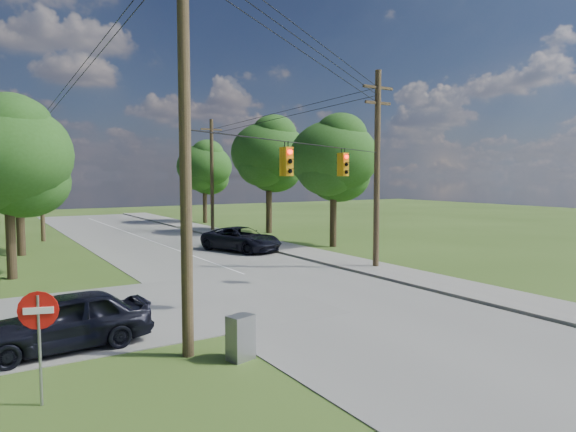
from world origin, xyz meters
TOP-DOWN VIEW (x-y plane):
  - ground at (0.00, 0.00)m, footprint 140.00×140.00m
  - main_road at (2.00, 5.00)m, footprint 10.00×100.00m
  - sidewalk_east at (8.70, 5.00)m, footprint 2.60×100.00m
  - pole_sw at (-4.60, 0.40)m, footprint 2.00×0.32m
  - pole_ne at (8.90, 8.00)m, footprint 2.00×0.32m
  - pole_north_e at (8.90, 30.00)m, footprint 2.00×0.32m
  - pole_north_w at (-5.00, 30.00)m, footprint 2.00×0.32m
  - power_lines at (1.50, 11.54)m, footprint 13.93×29.62m
  - traffic_signals at (2.55, 4.43)m, footprint 4.91×3.27m
  - tree_w_near at (-8.00, 15.00)m, footprint 6.00×6.00m
  - tree_w_mid at (-7.00, 23.00)m, footprint 6.40×6.40m
  - tree_e_near at (12.00, 16.00)m, footprint 6.20×6.20m
  - tree_e_mid at (12.50, 26.00)m, footprint 6.60×6.60m
  - tree_e_far at (11.50, 38.00)m, footprint 5.80×5.80m
  - car_cross_dark at (-7.43, 2.70)m, footprint 4.92×2.25m
  - car_main_north at (5.50, 17.34)m, footprint 4.41×6.22m
  - control_cabinet at (-3.50, -0.63)m, footprint 0.78×0.65m
  - do_not_enter_sign at (-8.41, -0.86)m, footprint 0.81×0.29m

SIDE VIEW (x-z plane):
  - ground at x=0.00m, z-range 0.00..0.00m
  - main_road at x=2.00m, z-range 0.00..0.03m
  - sidewalk_east at x=8.70m, z-range 0.00..0.12m
  - control_cabinet at x=-3.50m, z-range 0.00..1.22m
  - car_main_north at x=5.50m, z-range 0.03..1.60m
  - car_cross_dark at x=-7.43m, z-range 0.03..1.67m
  - do_not_enter_sign at x=-8.41m, z-range 0.56..3.07m
  - pole_north_e at x=8.90m, z-range 0.13..10.13m
  - pole_north_w at x=-5.00m, z-range 0.13..10.13m
  - pole_ne at x=8.90m, z-range 0.22..10.72m
  - traffic_signals at x=2.55m, z-range 4.97..6.02m
  - tree_e_far at x=11.50m, z-range 1.76..10.08m
  - tree_w_near at x=-8.00m, z-range 1.72..10.12m
  - pole_sw at x=-4.60m, z-range 0.23..12.23m
  - tree_e_near at x=12.00m, z-range 1.85..10.66m
  - tree_w_mid at x=-7.00m, z-range 1.97..11.19m
  - tree_e_mid at x=12.50m, z-range 2.09..11.73m
  - power_lines at x=1.50m, z-range 6.69..11.62m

